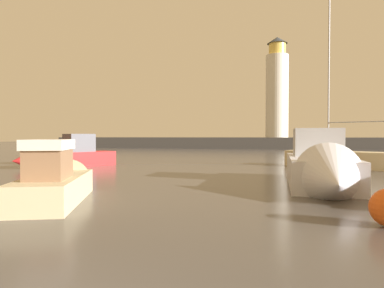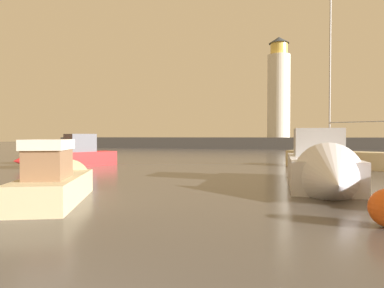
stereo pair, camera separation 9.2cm
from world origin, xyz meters
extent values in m
plane|color=#4C4742|center=(0.00, 30.48, 0.00)|extent=(220.00, 220.00, 0.00)
cube|color=#423F3D|center=(0.00, 60.95, 1.05)|extent=(78.07, 4.22, 2.09)
cylinder|color=silver|center=(3.79, 60.95, 9.43)|extent=(3.97, 3.97, 14.68)
cylinder|color=#F2CC59|center=(3.79, 60.95, 17.80)|extent=(2.98, 2.98, 2.06)
cone|color=#33383D|center=(3.79, 60.95, 19.41)|extent=(3.57, 3.57, 1.17)
cube|color=#B21E1E|center=(-11.78, 21.09, 0.55)|extent=(4.98, 6.22, 1.11)
cone|color=#B21E1E|center=(-13.72, 18.10, 0.61)|extent=(2.54, 2.51, 1.88)
cube|color=#595960|center=(-11.57, 21.42, 1.80)|extent=(2.42, 2.53, 1.38)
cube|color=beige|center=(-4.33, 7.97, 0.46)|extent=(3.47, 5.37, 0.92)
cone|color=beige|center=(-5.38, 10.76, 0.50)|extent=(2.19, 2.13, 1.73)
cube|color=#8C6647|center=(-4.09, 7.34, 1.39)|extent=(1.72, 2.08, 0.96)
cube|color=silver|center=(-4.09, 7.34, 2.04)|extent=(1.90, 2.29, 0.33)
cube|color=silver|center=(5.23, 14.60, 0.67)|extent=(2.87, 7.00, 1.34)
cone|color=silver|center=(5.18, 10.43, 0.74)|extent=(2.70, 2.53, 2.66)
cube|color=silver|center=(5.25, 15.68, 2.02)|extent=(2.24, 2.51, 1.36)
cube|color=beige|center=(7.80, 24.48, 0.60)|extent=(7.63, 5.12, 1.20)
cylinder|color=#B7B7BC|center=(7.13, 24.82, 7.11)|extent=(0.12, 0.12, 11.82)
cylinder|color=#B7B7BC|center=(8.99, 23.89, 3.33)|extent=(3.76, 1.94, 0.09)
camera|label=1|loc=(3.08, -2.56, 2.31)|focal=32.19mm
camera|label=2|loc=(3.16, -2.54, 2.31)|focal=32.19mm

